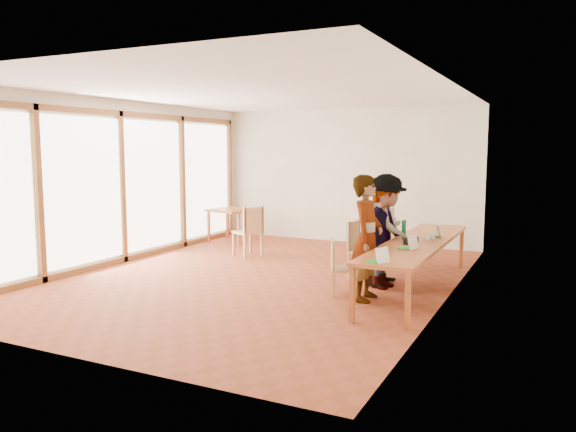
% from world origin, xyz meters
% --- Properties ---
extents(ground, '(8.00, 8.00, 0.00)m').
position_xyz_m(ground, '(0.00, 0.00, 0.00)').
color(ground, '#994025').
rests_on(ground, ground).
extents(wall_back, '(6.00, 0.10, 3.00)m').
position_xyz_m(wall_back, '(0.00, 4.00, 1.50)').
color(wall_back, white).
rests_on(wall_back, ground).
extents(wall_front, '(6.00, 0.10, 3.00)m').
position_xyz_m(wall_front, '(0.00, -4.00, 1.50)').
color(wall_front, white).
rests_on(wall_front, ground).
extents(wall_right, '(0.10, 8.00, 3.00)m').
position_xyz_m(wall_right, '(3.00, 0.00, 1.50)').
color(wall_right, white).
rests_on(wall_right, ground).
extents(window_wall, '(0.10, 8.00, 3.00)m').
position_xyz_m(window_wall, '(-2.96, 0.00, 1.50)').
color(window_wall, white).
rests_on(window_wall, ground).
extents(ceiling, '(6.00, 8.00, 0.04)m').
position_xyz_m(ceiling, '(0.00, 0.00, 3.02)').
color(ceiling, white).
rests_on(ceiling, wall_back).
extents(communal_table, '(0.80, 4.00, 0.75)m').
position_xyz_m(communal_table, '(2.50, 0.27, 0.70)').
color(communal_table, '#A75425').
rests_on(communal_table, ground).
extents(side_table, '(0.90, 0.90, 0.75)m').
position_xyz_m(side_table, '(-2.33, 2.89, 0.67)').
color(side_table, '#A75425').
rests_on(side_table, ground).
extents(chair_near, '(0.50, 0.50, 0.43)m').
position_xyz_m(chair_near, '(1.54, -0.50, 0.49)').
color(chair_near, tan).
rests_on(chair_near, ground).
extents(chair_mid, '(0.49, 0.49, 0.50)m').
position_xyz_m(chair_mid, '(1.45, 0.65, 0.58)').
color(chair_mid, tan).
rests_on(chair_mid, ground).
extents(chair_far, '(0.50, 0.50, 0.46)m').
position_xyz_m(chair_far, '(1.47, 1.67, 0.53)').
color(chair_far, tan).
rests_on(chair_far, ground).
extents(chair_empty, '(0.47, 0.47, 0.53)m').
position_xyz_m(chair_empty, '(1.55, 2.52, 0.61)').
color(chair_empty, tan).
rests_on(chair_empty, ground).
extents(chair_spare, '(0.63, 0.63, 0.53)m').
position_xyz_m(chair_spare, '(-1.05, 1.46, 0.61)').
color(chair_spare, tan).
rests_on(chair_spare, ground).
extents(person_near, '(0.45, 0.66, 1.76)m').
position_xyz_m(person_near, '(1.99, -0.58, 0.88)').
color(person_near, gray).
rests_on(person_near, ground).
extents(person_mid, '(0.72, 0.89, 1.73)m').
position_xyz_m(person_mid, '(1.99, 0.46, 0.87)').
color(person_mid, gray).
rests_on(person_mid, ground).
extents(person_far, '(0.86, 1.22, 1.73)m').
position_xyz_m(person_far, '(2.02, 0.20, 0.87)').
color(person_far, gray).
rests_on(person_far, ground).
extents(laptop_near, '(0.27, 0.28, 0.19)m').
position_xyz_m(laptop_near, '(2.46, -1.54, 0.80)').
color(laptop_near, green).
rests_on(laptop_near, communal_table).
extents(laptop_mid, '(0.26, 0.27, 0.20)m').
position_xyz_m(laptop_mid, '(2.56, -0.46, 0.80)').
color(laptop_mid, green).
rests_on(laptop_mid, communal_table).
extents(laptop_far, '(0.28, 0.30, 0.21)m').
position_xyz_m(laptop_far, '(2.66, 0.79, 0.81)').
color(laptop_far, green).
rests_on(laptop_far, communal_table).
extents(yellow_mug, '(0.16, 0.16, 0.10)m').
position_xyz_m(yellow_mug, '(2.55, -0.27, 0.80)').
color(yellow_mug, gold).
rests_on(yellow_mug, communal_table).
extents(green_bottle, '(0.07, 0.07, 0.28)m').
position_xyz_m(green_bottle, '(2.24, 0.44, 0.89)').
color(green_bottle, '#15783E').
rests_on(green_bottle, communal_table).
extents(clear_glass, '(0.07, 0.07, 0.09)m').
position_xyz_m(clear_glass, '(2.67, 0.52, 0.80)').
color(clear_glass, silver).
rests_on(clear_glass, communal_table).
extents(condiment_cup, '(0.08, 0.08, 0.06)m').
position_xyz_m(condiment_cup, '(2.60, 0.41, 0.78)').
color(condiment_cup, white).
rests_on(condiment_cup, communal_table).
extents(pink_phone, '(0.05, 0.10, 0.01)m').
position_xyz_m(pink_phone, '(2.49, -1.52, 0.76)').
color(pink_phone, '#F45088').
rests_on(pink_phone, communal_table).
extents(black_pouch, '(0.16, 0.26, 0.09)m').
position_xyz_m(black_pouch, '(2.47, -0.03, 0.80)').
color(black_pouch, black).
rests_on(black_pouch, communal_table).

